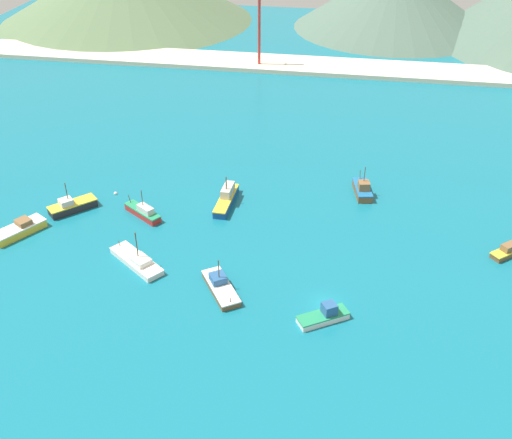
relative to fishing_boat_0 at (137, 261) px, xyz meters
The scene contains 12 objects.
ground 38.91m from the fishing_boat_0, 41.33° to the left, with size 260.00×280.00×0.50m.
fishing_boat_0 is the anchor object (origin of this frame).
fishing_boat_3 43.42m from the fishing_boat_0, 39.37° to the left, with size 3.99×7.56×5.80m.
fishing_boat_4 21.08m from the fishing_boat_0, 141.82° to the left, with size 7.76×7.91×5.65m.
fishing_boat_5 30.27m from the fishing_boat_0, 14.58° to the right, with size 7.35×5.84×2.63m.
fishing_boat_6 22.21m from the fishing_boat_0, 64.09° to the left, with size 2.62×10.51×5.38m.
fishing_boat_7 22.52m from the fishing_boat_0, 168.08° to the left, with size 7.27×9.18×2.27m.
fishing_boat_8 13.78m from the fishing_boat_0, 105.09° to the left, with size 7.76×6.17×5.29m.
fishing_boat_9 14.53m from the fishing_boat_0, 15.58° to the right, with size 7.29×9.04×5.13m.
buoy_0 22.68m from the fishing_boat_0, 119.59° to the left, with size 0.67×0.67×0.67m.
beach_strip 100.94m from the fishing_boat_0, 73.18° to the left, with size 247.00×14.42×1.20m, color beige.
radio_tower 94.64m from the fishing_boat_0, 88.19° to the left, with size 2.36×1.89×23.57m.
Camera 1 is at (1.46, -64.75, 55.63)m, focal length 41.82 mm.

